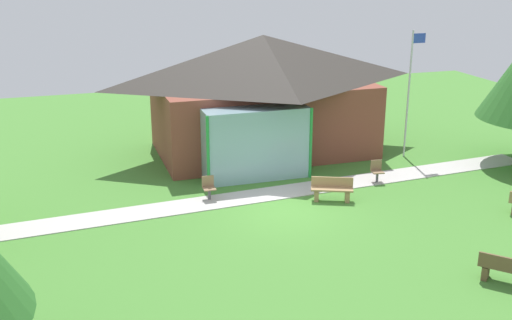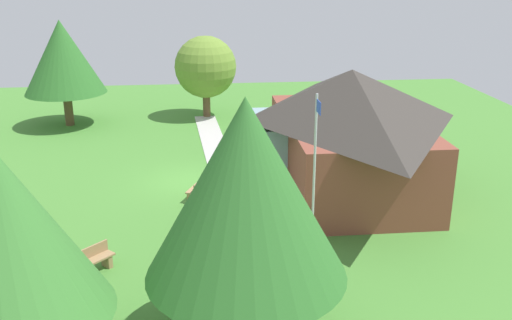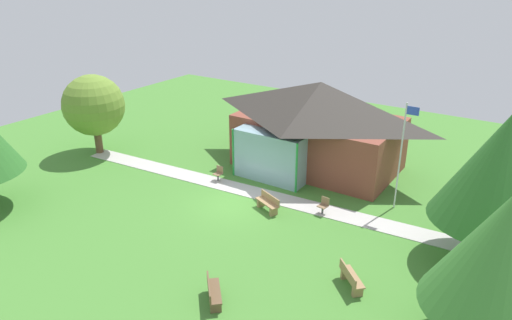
# 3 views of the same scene
# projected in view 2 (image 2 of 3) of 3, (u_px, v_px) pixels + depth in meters

# --- Properties ---
(ground_plane) EXTENTS (44.00, 44.00, 0.00)m
(ground_plane) POSITION_uv_depth(u_px,v_px,m) (190.00, 181.00, 25.56)
(ground_plane) COLOR #478433
(pavilion) EXTENTS (10.17, 7.19, 5.19)m
(pavilion) POSITION_uv_depth(u_px,v_px,m) (345.00, 128.00, 24.04)
(pavilion) COLOR brown
(pavilion) RESTS_ON ground_plane
(footpath) EXTENTS (22.93, 2.88, 0.03)m
(footpath) POSITION_uv_depth(u_px,v_px,m) (226.00, 180.00, 25.71)
(footpath) COLOR #BCB7B2
(footpath) RESTS_ON ground_plane
(flagpole) EXTENTS (0.64, 0.08, 5.49)m
(flagpole) POSITION_uv_depth(u_px,v_px,m) (315.00, 169.00, 18.28)
(flagpole) COLOR silver
(flagpole) RESTS_ON ground_plane
(bench_lawn_far_right) EXTENTS (1.38, 1.36, 0.84)m
(bench_lawn_far_right) POSITION_uv_depth(u_px,v_px,m) (91.00, 262.00, 17.87)
(bench_lawn_far_right) COLOR #9E7A51
(bench_lawn_far_right) RESTS_ON ground_plane
(bench_rear_near_path) EXTENTS (1.55, 0.99, 0.84)m
(bench_rear_near_path) POSITION_uv_depth(u_px,v_px,m) (198.00, 189.00, 23.67)
(bench_rear_near_path) COLOR #9E7A51
(bench_rear_near_path) RESTS_ON ground_plane
(bench_front_right) EXTENTS (1.34, 1.40, 0.84)m
(bench_front_right) POSITION_uv_depth(u_px,v_px,m) (12.00, 215.00, 21.15)
(bench_front_right) COLOR brown
(bench_front_right) RESTS_ON ground_plane
(patio_chair_lawn_spare) EXTENTS (0.50, 0.50, 0.86)m
(patio_chair_lawn_spare) POSITION_uv_depth(u_px,v_px,m) (231.00, 211.00, 21.48)
(patio_chair_lawn_spare) COLOR #8C6B4C
(patio_chair_lawn_spare) RESTS_ON ground_plane
(patio_chair_west) EXTENTS (0.44, 0.44, 0.86)m
(patio_chair_west) POSITION_uv_depth(u_px,v_px,m) (227.00, 155.00, 27.75)
(patio_chair_west) COLOR #8C6B4C
(patio_chair_west) RESTS_ON ground_plane
(tree_east_hedge) EXTENTS (4.99, 4.99, 6.49)m
(tree_east_hedge) POSITION_uv_depth(u_px,v_px,m) (246.00, 190.00, 13.36)
(tree_east_hedge) COLOR brown
(tree_east_hedge) RESTS_ON ground_plane
(tree_west_hedge) EXTENTS (3.84, 3.84, 5.12)m
(tree_west_hedge) POSITION_uv_depth(u_px,v_px,m) (206.00, 67.00, 35.34)
(tree_west_hedge) COLOR brown
(tree_west_hedge) RESTS_ON ground_plane
(tree_lawn_corner) EXTENTS (4.75, 4.75, 6.26)m
(tree_lawn_corner) POSITION_uv_depth(u_px,v_px,m) (63.00, 57.00, 33.14)
(tree_lawn_corner) COLOR brown
(tree_lawn_corner) RESTS_ON ground_plane
(tree_far_east) EXTENTS (4.46, 4.46, 5.79)m
(tree_far_east) POSITION_uv_depth(u_px,v_px,m) (4.00, 235.00, 12.18)
(tree_far_east) COLOR brown
(tree_far_east) RESTS_ON ground_plane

